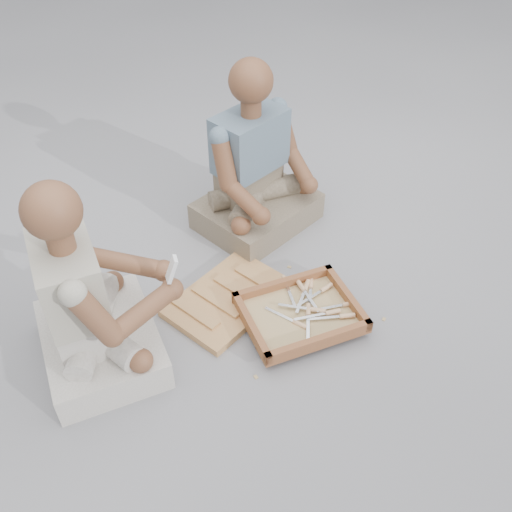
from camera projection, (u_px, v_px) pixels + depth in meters
ground at (277, 310)px, 2.71m from camera, size 60.00×60.00×0.00m
carved_panel at (229, 299)px, 2.74m from camera, size 0.65×0.52×0.04m
tool_tray at (300, 314)px, 2.62m from camera, size 0.59×0.51×0.07m
chisel_0 at (345, 304)px, 2.64m from camera, size 0.21×0.09×0.02m
chisel_1 at (343, 316)px, 2.58m from camera, size 0.20×0.12×0.02m
chisel_2 at (323, 290)px, 2.71m from camera, size 0.22×0.04×0.02m
chisel_3 at (313, 309)px, 2.61m from camera, size 0.17×0.17×0.02m
chisel_4 at (286, 285)px, 2.75m from camera, size 0.10×0.21×0.02m
chisel_5 at (296, 322)px, 2.57m from camera, size 0.10×0.21×0.02m
chisel_6 at (303, 289)px, 2.71m from camera, size 0.06×0.22×0.02m
chisel_7 at (311, 286)px, 2.74m from camera, size 0.16×0.18×0.02m
chisel_8 at (328, 313)px, 2.60m from camera, size 0.21×0.09×0.02m
chisel_9 at (305, 289)px, 2.71m from camera, size 0.18×0.15×0.02m
chisel_10 at (308, 313)px, 2.60m from camera, size 0.15×0.18×0.02m
wood_chip_0 at (217, 323)px, 2.65m from camera, size 0.02×0.02×0.00m
wood_chip_1 at (256, 377)px, 2.43m from camera, size 0.02×0.02×0.00m
wood_chip_2 at (275, 333)px, 2.61m from camera, size 0.02×0.02×0.00m
wood_chip_3 at (384, 319)px, 2.67m from camera, size 0.02×0.02×0.00m
wood_chip_4 at (238, 280)px, 2.86m from camera, size 0.02×0.02×0.00m
wood_chip_5 at (205, 301)px, 2.76m from camera, size 0.02×0.02×0.00m
wood_chip_6 at (291, 289)px, 2.82m from camera, size 0.02×0.02×0.00m
wood_chip_7 at (287, 287)px, 2.83m from camera, size 0.02×0.02×0.00m
wood_chip_8 at (289, 267)px, 2.94m from camera, size 0.02×0.02×0.00m
wood_chip_9 at (283, 322)px, 2.65m from camera, size 0.02×0.02×0.00m
wood_chip_10 at (279, 342)px, 2.57m from camera, size 0.02×0.02×0.00m
wood_chip_11 at (311, 332)px, 2.61m from camera, size 0.02×0.02×0.00m
craftsman at (90, 306)px, 2.31m from camera, size 0.66×0.66×0.92m
companion at (255, 175)px, 3.02m from camera, size 0.68×0.59×0.94m
mobile_phone at (172, 269)px, 2.28m from camera, size 0.07×0.06×0.12m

